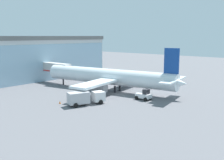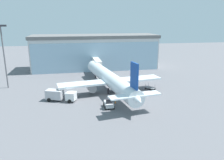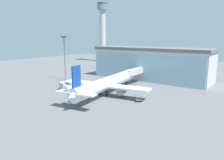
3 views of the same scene
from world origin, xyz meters
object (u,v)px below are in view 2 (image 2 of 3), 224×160
object	(u,v)px
catering_truck	(60,95)
baggage_cart	(150,88)
apron_light_mast	(4,51)
pushback_tug	(109,104)
safety_cone_nose	(115,102)
airplane	(110,79)
safety_cone_wingtip	(51,94)
jet_bridge	(96,62)

from	to	relation	value
catering_truck	baggage_cart	bearing A→B (deg)	31.67
apron_light_mast	baggage_cart	xyz separation A→B (m)	(39.95, -8.33, -10.07)
catering_truck	baggage_cart	xyz separation A→B (m)	(24.49, 4.91, -0.97)
pushback_tug	safety_cone_nose	xyz separation A→B (m)	(1.92, 2.41, -0.70)
airplane	safety_cone_wingtip	xyz separation A→B (m)	(-15.76, -0.78, -3.17)
apron_light_mast	safety_cone_wingtip	bearing A→B (deg)	-34.74
apron_light_mast	pushback_tug	xyz separation A→B (m)	(26.46, -19.50, -9.60)
catering_truck	pushback_tug	size ratio (longest dim) A/B	2.36
jet_bridge	catering_truck	distance (m)	28.12
catering_truck	airplane	bearing A→B (deg)	42.05
apron_light_mast	catering_truck	size ratio (longest dim) A/B	2.33
jet_bridge	apron_light_mast	size ratio (longest dim) A/B	0.73
safety_cone_nose	safety_cone_wingtip	world-z (taller)	same
airplane	baggage_cart	bearing A→B (deg)	-101.30
safety_cone_nose	apron_light_mast	bearing A→B (deg)	148.96
pushback_tug	safety_cone_nose	distance (m)	3.16
catering_truck	apron_light_mast	bearing A→B (deg)	159.73
baggage_cart	pushback_tug	distance (m)	17.52
airplane	pushback_tug	size ratio (longest dim) A/B	11.92
catering_truck	safety_cone_wingtip	bearing A→B (deg)	141.98
airplane	safety_cone_wingtip	size ratio (longest dim) A/B	69.72
airplane	safety_cone_wingtip	distance (m)	16.10
jet_bridge	safety_cone_wingtip	size ratio (longest dim) A/B	23.57
safety_cone_nose	safety_cone_wingtip	xyz separation A→B (m)	(-15.65, 8.25, 0.00)
airplane	catering_truck	world-z (taller)	airplane
pushback_tug	airplane	bearing A→B (deg)	-10.70
catering_truck	baggage_cart	distance (m)	25.00
catering_truck	safety_cone_wingtip	distance (m)	5.32
catering_truck	safety_cone_nose	xyz separation A→B (m)	(12.93, -3.84, -1.19)
baggage_cart	safety_cone_nose	size ratio (longest dim) A/B	5.83
airplane	safety_cone_wingtip	world-z (taller)	airplane
jet_bridge	safety_cone_nose	bearing A→B (deg)	-178.93
jet_bridge	safety_cone_nose	xyz separation A→B (m)	(1.54, -29.40, -4.00)
jet_bridge	airplane	world-z (taller)	airplane
jet_bridge	catering_truck	bearing A→B (deg)	154.06
airplane	safety_cone_nose	xyz separation A→B (m)	(-0.12, -9.03, -3.17)
catering_truck	safety_cone_nose	world-z (taller)	catering_truck
catering_truck	safety_cone_wingtip	size ratio (longest dim) A/B	13.84
jet_bridge	baggage_cart	bearing A→B (deg)	-149.53
jet_bridge	apron_light_mast	distance (m)	30.20
jet_bridge	safety_cone_wingtip	xyz separation A→B (m)	(-14.10, -21.15, -4.00)
apron_light_mast	safety_cone_nose	world-z (taller)	apron_light_mast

